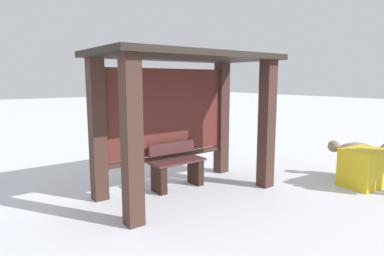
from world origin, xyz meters
name	(u,v)px	position (x,y,z in m)	size (l,w,h in m)	color
ground_plane	(187,192)	(0.00, 0.00, 0.00)	(60.00, 60.00, 0.00)	silver
bus_shelter	(182,98)	(0.00, 0.15, 1.54)	(2.93, 1.55, 2.24)	#452C24
bench_left_inside	(177,168)	(0.00, 0.29, 0.34)	(0.95, 0.38, 0.76)	#502A2D
dog	(353,151)	(3.00, -1.19, 0.49)	(0.70, 0.83, 0.69)	gray
grit_bin	(363,168)	(2.61, -1.59, 0.33)	(0.70, 0.56, 0.66)	yellow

